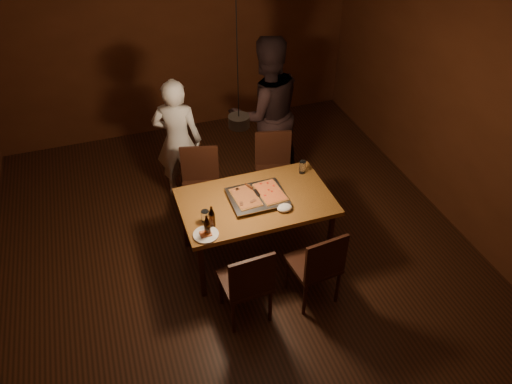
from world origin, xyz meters
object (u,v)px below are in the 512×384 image
object	(u,v)px
plate_slice	(206,235)
beer_bottle_b	(212,217)
dining_table	(256,206)
chair_far_right	(274,163)
beer_bottle_a	(207,226)
pendant_lamp	(239,120)
pizza_tray	(257,198)
chair_near_left	(248,280)
diner_white	(178,141)
chair_near_right	(319,262)
chair_far_left	(200,179)
diner_dark	(266,113)

from	to	relation	value
plate_slice	beer_bottle_b	bearing A→B (deg)	49.77
dining_table	chair_far_right	world-z (taller)	chair_far_right
beer_bottle_a	pendant_lamp	distance (m)	1.00
beer_bottle_b	chair_far_right	bearing A→B (deg)	46.14
chair_far_right	plate_slice	xyz separation A→B (m)	(-1.10, -1.15, 0.22)
pizza_tray	pendant_lamp	bearing A→B (deg)	-153.67
chair_far_right	beer_bottle_b	world-z (taller)	beer_bottle_b
chair_far_right	chair_near_left	xyz separation A→B (m)	(-0.84, -1.60, 0.00)
dining_table	diner_white	world-z (taller)	diner_white
chair_near_right	beer_bottle_b	world-z (taller)	beer_bottle_b
dining_table	beer_bottle_a	distance (m)	0.69
chair_far_left	chair_near_left	bearing A→B (deg)	106.57
chair_near_left	plate_slice	bearing A→B (deg)	116.52
chair_near_right	chair_far_left	bearing A→B (deg)	108.62
plate_slice	chair_near_left	bearing A→B (deg)	-60.50
beer_bottle_b	diner_white	bearing A→B (deg)	90.17
diner_white	pendant_lamp	bearing A→B (deg)	123.96
beer_bottle_a	beer_bottle_b	size ratio (longest dim) A/B	1.00
dining_table	plate_slice	distance (m)	0.69
chair_far_left	chair_near_left	xyz separation A→B (m)	(0.04, -1.57, 0.00)
dining_table	chair_near_right	world-z (taller)	chair_near_right
chair_far_left	plate_slice	xyz separation A→B (m)	(-0.21, -1.12, 0.22)
diner_dark	pendant_lamp	bearing A→B (deg)	58.93
beer_bottle_b	dining_table	bearing A→B (deg)	24.01
pendant_lamp	plate_slice	bearing A→B (deg)	-152.70
chair_near_right	plate_slice	world-z (taller)	chair_near_right
diner_dark	chair_near_right	bearing A→B (deg)	81.03
chair_near_right	beer_bottle_a	size ratio (longest dim) A/B	2.15
chair_far_right	beer_bottle_a	xyz separation A→B (m)	(-1.08, -1.15, 0.33)
diner_white	chair_far_right	bearing A→B (deg)	176.37
dining_table	diner_dark	bearing A→B (deg)	66.15
dining_table	chair_far_left	xyz separation A→B (m)	(-0.38, 0.79, -0.14)
beer_bottle_b	diner_white	size ratio (longest dim) A/B	0.15
chair_far_left	pizza_tray	size ratio (longest dim) A/B	0.94
beer_bottle_a	diner_dark	xyz separation A→B (m)	(1.14, 1.61, 0.07)
chair_far_left	beer_bottle_b	xyz separation A→B (m)	(-0.12, -1.02, 0.33)
chair_near_left	diner_dark	distance (m)	2.29
dining_table	chair_far_right	bearing A→B (deg)	58.68
chair_near_left	diner_white	bearing A→B (deg)	91.65
chair_near_right	pendant_lamp	size ratio (longest dim) A/B	0.44
chair_near_right	pendant_lamp	bearing A→B (deg)	122.71
chair_far_left	chair_near_right	world-z (taller)	same
diner_dark	pendant_lamp	world-z (taller)	pendant_lamp
chair_near_right	plate_slice	size ratio (longest dim) A/B	2.06
dining_table	chair_near_right	xyz separation A→B (m)	(0.34, -0.79, -0.14)
plate_slice	pendant_lamp	size ratio (longest dim) A/B	0.21
dining_table	pizza_tray	size ratio (longest dim) A/B	2.73
pizza_tray	pendant_lamp	size ratio (longest dim) A/B	0.50
beer_bottle_b	diner_dark	bearing A→B (deg)	54.56
chair_far_left	beer_bottle_b	size ratio (longest dim) A/B	2.27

